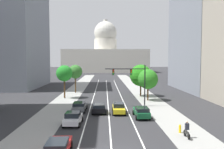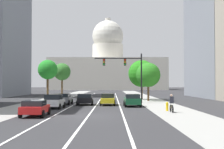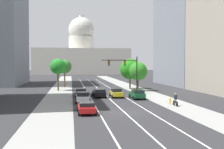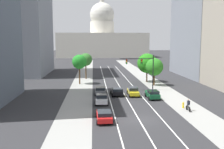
# 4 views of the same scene
# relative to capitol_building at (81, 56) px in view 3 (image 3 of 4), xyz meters

# --- Properties ---
(ground_plane) EXTENTS (400.00, 400.00, 0.00)m
(ground_plane) POSITION_rel_capitol_building_xyz_m (0.00, -91.05, -10.14)
(ground_plane) COLOR #2B2B2D
(sidewalk_left) EXTENTS (4.72, 130.00, 0.01)m
(sidewalk_left) POSITION_rel_capitol_building_xyz_m (-8.24, -96.05, -10.14)
(sidewalk_left) COLOR gray
(sidewalk_left) RESTS_ON ground
(sidewalk_right) EXTENTS (4.72, 130.00, 0.01)m
(sidewalk_right) POSITION_rel_capitol_building_xyz_m (8.24, -96.05, -10.14)
(sidewalk_right) COLOR gray
(sidewalk_right) RESTS_ON ground
(lane_stripe_left) EXTENTS (0.16, 90.00, 0.01)m
(lane_stripe_left) POSITION_rel_capitol_building_xyz_m (-2.94, -106.05, -10.13)
(lane_stripe_left) COLOR white
(lane_stripe_left) RESTS_ON ground
(lane_stripe_center) EXTENTS (0.16, 90.00, 0.01)m
(lane_stripe_center) POSITION_rel_capitol_building_xyz_m (0.00, -106.05, -10.13)
(lane_stripe_center) COLOR white
(lane_stripe_center) RESTS_ON ground
(lane_stripe_right) EXTENTS (0.16, 90.00, 0.01)m
(lane_stripe_right) POSITION_rel_capitol_building_xyz_m (2.94, -106.05, -10.13)
(lane_stripe_right) COLOR white
(lane_stripe_right) RESTS_ON ground
(capitol_building) EXTENTS (53.35, 27.01, 34.01)m
(capitol_building) POSITION_rel_capitol_building_xyz_m (0.00, 0.00, 0.00)
(capitol_building) COLOR beige
(capitol_building) RESTS_ON ground
(car_green) EXTENTS (2.00, 4.40, 1.50)m
(car_green) POSITION_rel_capitol_building_xyz_m (4.41, -119.28, -9.35)
(car_green) COLOR #14512D
(car_green) RESTS_ON ground
(car_gray) EXTENTS (2.14, 4.26, 1.46)m
(car_gray) POSITION_rel_capitol_building_xyz_m (-4.41, -115.16, -9.36)
(car_gray) COLOR slate
(car_gray) RESTS_ON ground
(car_yellow) EXTENTS (1.98, 4.52, 1.49)m
(car_yellow) POSITION_rel_capitol_building_xyz_m (1.47, -116.46, -9.38)
(car_yellow) COLOR yellow
(car_yellow) RESTS_ON ground
(car_black) EXTENTS (2.20, 4.11, 1.46)m
(car_black) POSITION_rel_capitol_building_xyz_m (-1.46, -116.36, -9.38)
(car_black) COLOR black
(car_black) RESTS_ON ground
(car_red) EXTENTS (2.07, 4.44, 1.35)m
(car_red) POSITION_rel_capitol_building_xyz_m (-4.41, -131.37, -9.42)
(car_red) COLOR red
(car_red) RESTS_ON ground
(car_white) EXTENTS (2.16, 4.09, 1.57)m
(car_white) POSITION_rel_capitol_building_xyz_m (-4.41, -122.38, -9.34)
(car_white) COLOR silver
(car_white) RESTS_ON ground
(traffic_signal_mast) EXTENTS (6.76, 0.39, 7.02)m
(traffic_signal_mast) POSITION_rel_capitol_building_xyz_m (4.16, -111.74, -5.25)
(traffic_signal_mast) COLOR black
(traffic_signal_mast) RESTS_ON ground
(fire_hydrant) EXTENTS (0.26, 0.35, 0.91)m
(fire_hydrant) POSITION_rel_capitol_building_xyz_m (7.49, -125.87, -9.68)
(fire_hydrant) COLOR yellow
(fire_hydrant) RESTS_ON ground
(cyclist) EXTENTS (0.37, 1.70, 1.72)m
(cyclist) POSITION_rel_capitol_building_xyz_m (7.65, -127.53, -9.29)
(cyclist) COLOR black
(cyclist) RESTS_ON ground
(street_tree_mid_right) EXTENTS (4.69, 4.69, 6.85)m
(street_tree_mid_right) POSITION_rel_capitol_building_xyz_m (7.18, -100.98, -5.64)
(street_tree_mid_right) COLOR #51381E
(street_tree_mid_right) RESTS_ON ground
(street_tree_mid_left) EXTENTS (3.30, 3.30, 6.77)m
(street_tree_mid_left) POSITION_rel_capitol_building_xyz_m (-8.81, -102.95, -5.06)
(street_tree_mid_left) COLOR #51381E
(street_tree_mid_left) RESTS_ON ground
(street_tree_near_left) EXTENTS (3.30, 3.30, 6.69)m
(street_tree_near_left) POSITION_rel_capitol_building_xyz_m (-7.59, -95.00, -5.14)
(street_tree_near_left) COLOR #51381E
(street_tree_near_left) RESTS_ON ground
(street_tree_near_right) EXTENTS (3.85, 3.85, 6.07)m
(street_tree_near_right) POSITION_rel_capitol_building_xyz_m (7.75, -106.19, -6.02)
(street_tree_near_right) COLOR #51381E
(street_tree_near_right) RESTS_ON ground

